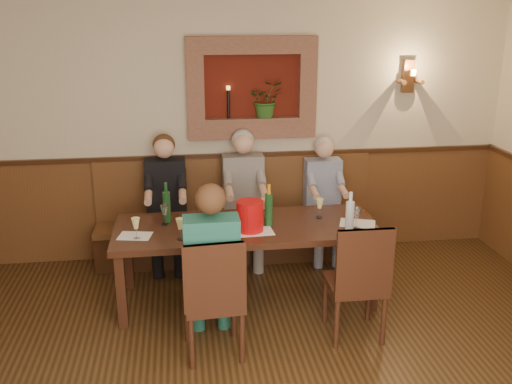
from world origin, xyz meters
TOP-DOWN VIEW (x-y plane):
  - room_shell at (0.00, 0.00)m, footprint 6.04×6.04m
  - wainscoting at (0.00, -0.00)m, footprint 6.02×6.02m
  - wall_niche at (0.24, 2.94)m, footprint 1.36×0.30m
  - wall_sconce at (1.90, 2.93)m, footprint 0.25×0.20m
  - dining_table at (0.00, 1.85)m, footprint 2.40×0.90m
  - bench at (0.00, 2.79)m, footprint 3.00×0.45m
  - chair_near_left at (-0.36, 0.98)m, footprint 0.49×0.49m
  - chair_near_right at (0.83, 1.09)m, footprint 0.46×0.46m
  - person_bench_left at (-0.74, 2.69)m, footprint 0.42×0.51m
  - person_bench_mid at (0.08, 2.69)m, footprint 0.43×0.53m
  - person_bench_right at (0.95, 2.69)m, footprint 0.39×0.47m
  - person_chair_front at (-0.36, 1.07)m, footprint 0.42×0.52m
  - spittoon_bucket at (0.02, 1.71)m, footprint 0.27×0.27m
  - wine_bottle_green_a at (0.21, 1.82)m, footprint 0.08×0.08m
  - wine_bottle_green_b at (-0.72, 2.04)m, footprint 0.09×0.09m
  - water_bottle at (0.87, 1.49)m, footprint 0.10×0.10m
  - tasting_sheet_a at (-0.99, 1.72)m, footprint 0.31×0.25m
  - tasting_sheet_b at (0.07, 1.68)m, footprint 0.32×0.24m
  - tasting_sheet_c at (1.03, 1.75)m, footprint 0.38×0.32m
  - tasting_sheet_d at (-0.38, 1.57)m, footprint 0.29×0.23m
  - wine_glass_0 at (0.98, 1.65)m, footprint 0.08×0.08m
  - wine_glass_1 at (-0.34, 1.89)m, footprint 0.08×0.08m
  - wine_glass_2 at (-0.98, 1.65)m, footprint 0.08×0.08m
  - wine_glass_3 at (-0.21, 1.59)m, footprint 0.08×0.08m
  - wine_glass_4 at (0.71, 1.95)m, footprint 0.08×0.08m
  - wine_glass_5 at (-0.60, 1.59)m, footprint 0.08×0.08m
  - wine_glass_6 at (0.19, 2.00)m, footprint 0.08×0.08m
  - wine_glass_7 at (-0.74, 1.97)m, footprint 0.08×0.08m

SIDE VIEW (x-z plane):
  - chair_near_left at x=-0.36m, z-range -0.22..0.82m
  - chair_near_right at x=0.83m, z-range -0.22..0.82m
  - bench at x=0.00m, z-range -0.23..0.88m
  - person_bench_right at x=0.95m, z-range -0.12..1.23m
  - wainscoting at x=0.00m, z-range 0.01..1.16m
  - person_bench_left at x=-0.74m, z-range -0.12..1.30m
  - person_chair_front at x=-0.36m, z-range -0.12..1.31m
  - person_bench_mid at x=0.08m, z-range -0.12..1.33m
  - dining_table at x=0.00m, z-range 0.30..1.05m
  - tasting_sheet_a at x=-0.99m, z-range 0.75..0.75m
  - tasting_sheet_b at x=0.07m, z-range 0.75..0.75m
  - tasting_sheet_c at x=1.03m, z-range 0.75..0.75m
  - tasting_sheet_d at x=-0.38m, z-range 0.75..0.75m
  - wine_glass_0 at x=0.98m, z-range 0.75..0.94m
  - wine_glass_1 at x=-0.34m, z-range 0.75..0.94m
  - wine_glass_2 at x=-0.98m, z-range 0.75..0.94m
  - wine_glass_3 at x=-0.21m, z-range 0.75..0.94m
  - wine_glass_4 at x=0.71m, z-range 0.75..0.94m
  - wine_glass_5 at x=-0.60m, z-range 0.75..0.94m
  - wine_glass_6 at x=0.19m, z-range 0.75..0.94m
  - wine_glass_7 at x=-0.74m, z-range 0.75..0.94m
  - spittoon_bucket at x=0.02m, z-range 0.75..1.03m
  - wine_bottle_green_b at x=-0.72m, z-range 0.71..1.09m
  - wine_bottle_green_a at x=0.21m, z-range 0.71..1.11m
  - water_bottle at x=0.87m, z-range 0.71..1.11m
  - wall_niche at x=0.24m, z-range 1.28..2.34m
  - room_shell at x=0.00m, z-range 0.48..3.30m
  - wall_sconce at x=1.90m, z-range 1.77..2.12m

